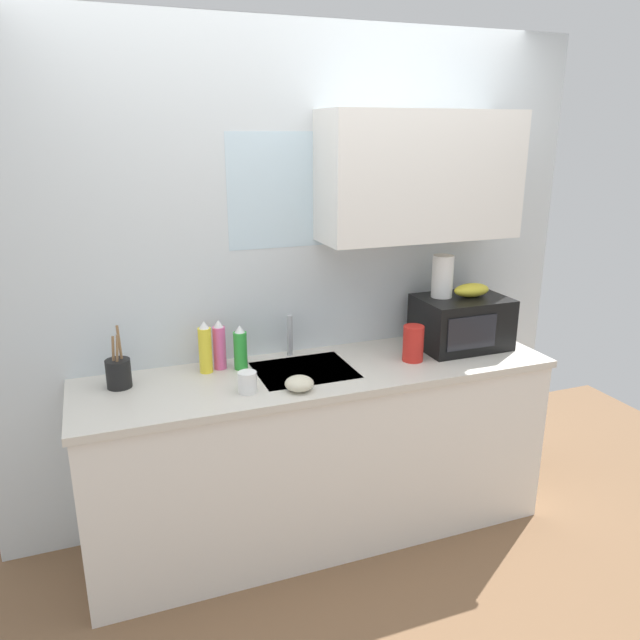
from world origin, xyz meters
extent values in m
cube|color=silver|center=(0.00, 0.35, 1.25)|extent=(3.08, 0.10, 2.50)
cube|color=white|center=(0.58, 0.14, 1.79)|extent=(1.01, 0.32, 0.62)
cube|color=silver|center=(-0.07, 0.31, 1.73)|extent=(0.56, 0.02, 0.55)
cube|color=white|center=(0.00, 0.00, 0.43)|extent=(2.28, 0.60, 0.86)
cube|color=beige|center=(0.00, 0.00, 0.88)|extent=(2.31, 0.63, 0.03)
cube|color=#9EA0A5|center=(-0.07, 0.02, 0.83)|extent=(0.46, 0.38, 0.14)
cylinder|color=#B2B5BA|center=(-0.07, 0.24, 1.01)|extent=(0.03, 0.03, 0.21)
cube|color=black|center=(0.82, 0.05, 1.04)|extent=(0.46, 0.34, 0.27)
cube|color=black|center=(0.77, -0.12, 1.04)|extent=(0.28, 0.01, 0.17)
ellipsoid|color=gold|center=(0.87, 0.05, 1.20)|extent=(0.20, 0.11, 0.07)
cylinder|color=white|center=(0.72, 0.10, 1.28)|extent=(0.11, 0.11, 0.22)
cylinder|color=green|center=(-0.35, 0.15, 0.99)|extent=(0.06, 0.06, 0.18)
cone|color=white|center=(-0.35, 0.15, 1.10)|extent=(0.05, 0.05, 0.04)
cylinder|color=#E55999|center=(-0.45, 0.19, 1.00)|extent=(0.06, 0.06, 0.21)
cone|color=white|center=(-0.45, 0.19, 1.13)|extent=(0.05, 0.05, 0.04)
cylinder|color=yellow|center=(-0.52, 0.16, 1.01)|extent=(0.06, 0.06, 0.22)
cone|color=white|center=(-0.52, 0.16, 1.14)|extent=(0.05, 0.05, 0.04)
cylinder|color=red|center=(0.48, -0.05, 0.99)|extent=(0.10, 0.10, 0.18)
cylinder|color=white|center=(-0.39, -0.14, 0.95)|extent=(0.08, 0.08, 0.09)
cylinder|color=black|center=(-0.92, 0.12, 0.97)|extent=(0.11, 0.11, 0.13)
cylinder|color=olive|center=(-0.93, 0.12, 1.04)|extent=(0.02, 0.03, 0.20)
cylinder|color=olive|center=(-0.90, 0.13, 1.06)|extent=(0.02, 0.02, 0.25)
cylinder|color=olive|center=(-0.92, 0.10, 1.05)|extent=(0.03, 0.03, 0.22)
ellipsoid|color=beige|center=(-0.17, -0.20, 0.93)|extent=(0.13, 0.13, 0.06)
camera|label=1|loc=(-0.97, -2.58, 2.00)|focal=34.41mm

